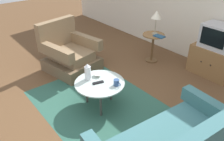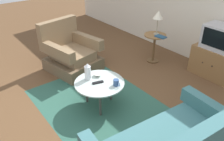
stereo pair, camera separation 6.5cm
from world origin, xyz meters
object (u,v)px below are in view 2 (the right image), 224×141
(television, at_px, (221,37))
(book, at_px, (161,37))
(tv_remote_dark, at_px, (98,82))
(armchair, at_px, (71,54))
(tv_stand, at_px, (214,62))
(coffee_table, at_px, (99,84))
(table_lamp, at_px, (158,16))
(bowl, at_px, (98,75))
(vase, at_px, (88,72))
(side_table, at_px, (154,43))
(mug, at_px, (116,83))

(television, distance_m, book, 1.08)
(television, relative_size, tv_remote_dark, 3.19)
(armchair, bearing_deg, tv_remote_dark, 67.64)
(tv_stand, relative_size, tv_remote_dark, 4.51)
(coffee_table, height_order, table_lamp, table_lamp)
(coffee_table, height_order, television, television)
(table_lamp, height_order, book, table_lamp)
(coffee_table, height_order, bowl, bowl)
(table_lamp, bearing_deg, bowl, -77.81)
(armchair, distance_m, television, 2.85)
(coffee_table, bearing_deg, tv_stand, 76.13)
(tv_stand, height_order, bowl, tv_stand)
(armchair, relative_size, vase, 3.99)
(armchair, bearing_deg, book, 136.11)
(television, relative_size, book, 2.51)
(armchair, height_order, tv_stand, armchair)
(side_table, relative_size, vase, 2.28)
(side_table, height_order, tv_remote_dark, side_table)
(coffee_table, bearing_deg, vase, -155.10)
(side_table, xyz_separation_m, book, (0.17, -0.02, 0.19))
(mug, height_order, bowl, mug)
(coffee_table, distance_m, bowl, 0.19)
(armchair, xyz_separation_m, table_lamp, (0.82, 1.58, 0.69))
(side_table, height_order, book, book)
(television, bearing_deg, vase, -107.44)
(side_table, height_order, table_lamp, table_lamp)
(tv_remote_dark, bearing_deg, vase, -57.49)
(coffee_table, distance_m, mug, 0.28)
(side_table, bearing_deg, tv_remote_dark, -73.28)
(vase, bearing_deg, coffee_table, 24.90)
(book, bearing_deg, table_lamp, 159.29)
(coffee_table, bearing_deg, tv_remote_dark, -81.23)
(armchair, xyz_separation_m, coffee_table, (1.36, -0.25, 0.09))
(tv_stand, relative_size, vase, 2.95)
(mug, distance_m, book, 1.74)
(television, relative_size, vase, 2.09)
(tv_remote_dark, relative_size, book, 0.79)
(armchair, bearing_deg, bowl, 71.23)
(table_lamp, height_order, vase, table_lamp)
(tv_stand, bearing_deg, book, -151.72)
(coffee_table, xyz_separation_m, vase, (-0.18, -0.08, 0.17))
(side_table, xyz_separation_m, tv_stand, (1.11, 0.48, -0.16))
(side_table, height_order, mug, side_table)
(armchair, relative_size, coffee_table, 1.42)
(side_table, distance_m, television, 1.26)
(armchair, height_order, book, armchair)
(table_lamp, distance_m, vase, 1.99)
(tv_stand, xyz_separation_m, book, (-0.94, -0.51, 0.35))
(coffee_table, height_order, book, book)
(side_table, distance_m, bowl, 1.75)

